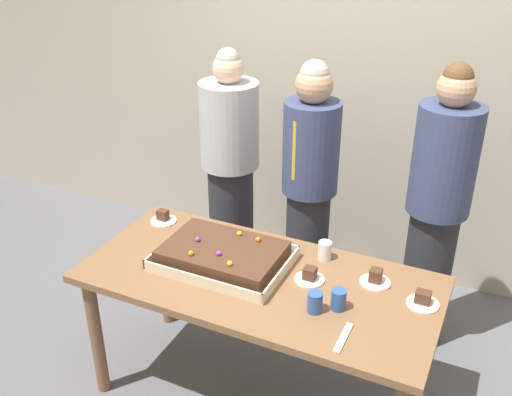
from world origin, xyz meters
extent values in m
plane|color=#5B5B60|center=(0.00, 0.00, 0.00)|extent=(12.00, 12.00, 0.00)
cube|color=#B2A893|center=(0.00, 1.60, 1.50)|extent=(8.00, 0.12, 3.00)
cube|color=brown|center=(0.00, 0.00, 0.77)|extent=(1.77, 0.83, 0.04)
cylinder|color=brown|center=(-0.81, -0.33, 0.38)|extent=(0.07, 0.07, 0.75)
cylinder|color=brown|center=(-0.81, 0.33, 0.38)|extent=(0.07, 0.07, 0.75)
cylinder|color=brown|center=(0.81, 0.33, 0.38)|extent=(0.07, 0.07, 0.75)
cube|color=beige|center=(-0.21, 0.03, 0.80)|extent=(0.66, 0.47, 0.01)
cube|color=beige|center=(-0.21, -0.20, 0.83)|extent=(0.66, 0.01, 0.05)
cube|color=beige|center=(-0.21, 0.26, 0.83)|extent=(0.66, 0.01, 0.05)
cube|color=beige|center=(-0.54, 0.03, 0.83)|extent=(0.01, 0.47, 0.05)
cube|color=beige|center=(0.11, 0.03, 0.83)|extent=(0.01, 0.47, 0.05)
cube|color=#4C2D1E|center=(-0.21, 0.03, 0.85)|extent=(0.59, 0.40, 0.09)
sphere|color=purple|center=(-0.36, 0.02, 0.91)|extent=(0.03, 0.03, 0.03)
sphere|color=yellow|center=(-0.10, -0.11, 0.91)|extent=(0.03, 0.03, 0.03)
sphere|color=yellow|center=(-0.19, 0.17, 0.91)|extent=(0.03, 0.03, 0.03)
sphere|color=orange|center=(-0.07, 0.15, 0.91)|extent=(0.03, 0.03, 0.03)
sphere|color=purple|center=(-0.19, -0.05, 0.91)|extent=(0.03, 0.03, 0.03)
sphere|color=orange|center=(-0.32, -0.11, 0.91)|extent=(0.03, 0.03, 0.03)
cylinder|color=white|center=(0.24, 0.08, 0.80)|extent=(0.15, 0.15, 0.01)
cube|color=#4C2D1E|center=(0.24, 0.08, 0.83)|extent=(0.06, 0.06, 0.06)
cylinder|color=white|center=(0.78, 0.12, 0.80)|extent=(0.15, 0.15, 0.01)
cube|color=#4C2D1E|center=(0.78, 0.12, 0.83)|extent=(0.07, 0.05, 0.06)
cylinder|color=white|center=(-0.74, 0.26, 0.80)|extent=(0.15, 0.15, 0.01)
cube|color=#4C2D1E|center=(-0.74, 0.27, 0.83)|extent=(0.06, 0.05, 0.06)
cylinder|color=white|center=(0.54, 0.19, 0.80)|extent=(0.15, 0.15, 0.01)
cube|color=#4C2D1E|center=(0.54, 0.20, 0.84)|extent=(0.06, 0.06, 0.07)
cylinder|color=#2D5199|center=(0.34, -0.14, 0.84)|extent=(0.07, 0.07, 0.10)
cylinder|color=white|center=(0.24, 0.29, 0.84)|extent=(0.07, 0.07, 0.10)
cylinder|color=#2D5199|center=(0.44, -0.08, 0.84)|extent=(0.07, 0.07, 0.10)
cube|color=silver|center=(0.52, -0.26, 0.80)|extent=(0.03, 0.20, 0.01)
cylinder|color=#28282D|center=(0.70, 0.87, 0.45)|extent=(0.28, 0.28, 0.91)
cylinder|color=#384266|center=(0.70, 0.87, 1.21)|extent=(0.35, 0.35, 0.61)
sphere|color=tan|center=(0.70, 0.87, 1.61)|extent=(0.20, 0.20, 0.20)
sphere|color=brown|center=(0.70, 0.87, 1.67)|extent=(0.16, 0.16, 0.16)
cylinder|color=#28282D|center=(-0.04, 0.82, 0.45)|extent=(0.27, 0.27, 0.90)
cylinder|color=#384266|center=(-0.04, 0.82, 1.18)|extent=(0.34, 0.34, 0.55)
cube|color=gold|center=(-0.08, 0.66, 1.20)|extent=(0.04, 0.02, 0.35)
sphere|color=tan|center=(-0.04, 0.82, 1.55)|extent=(0.21, 0.21, 0.21)
sphere|color=#B2A899|center=(-0.04, 0.82, 1.61)|extent=(0.17, 0.17, 0.17)
cylinder|color=#28282D|center=(-0.63, 0.91, 0.46)|extent=(0.30, 0.30, 0.92)
cylinder|color=#B2B2B7|center=(-0.63, 0.91, 1.19)|extent=(0.38, 0.38, 0.55)
sphere|color=beige|center=(-0.63, 0.91, 1.55)|extent=(0.19, 0.19, 0.19)
sphere|color=#B2A899|center=(-0.63, 0.91, 1.61)|extent=(0.15, 0.15, 0.15)
camera|label=1|loc=(1.00, -2.16, 2.45)|focal=40.56mm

